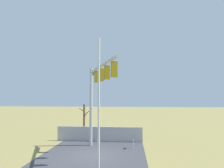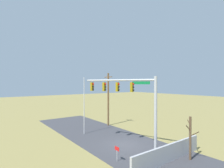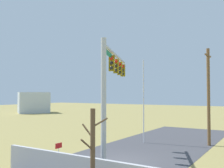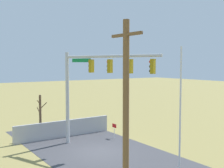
% 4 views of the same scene
% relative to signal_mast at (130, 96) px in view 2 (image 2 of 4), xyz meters
% --- Properties ---
extents(ground_plane, '(160.00, 160.00, 0.00)m').
position_rel_signal_mast_xyz_m(ground_plane, '(-0.99, 0.15, -5.25)').
color(ground_plane, olive).
extents(road_surface, '(28.00, 8.00, 0.01)m').
position_rel_signal_mast_xyz_m(road_surface, '(-4.99, 0.15, -5.24)').
color(road_surface, '#3D3D42').
rests_on(road_surface, ground_plane).
extents(sidewalk_corner, '(6.00, 6.00, 0.01)m').
position_rel_signal_mast_xyz_m(sidewalk_corner, '(3.42, 0.97, -5.24)').
color(sidewalk_corner, '#B7B5AD').
rests_on(sidewalk_corner, ground_plane).
extents(retaining_fence, '(0.20, 8.64, 1.45)m').
position_rel_signal_mast_xyz_m(retaining_fence, '(4.23, 0.46, -4.52)').
color(retaining_fence, '#A8A8AD').
rests_on(retaining_fence, ground_plane).
extents(signal_mast, '(7.62, 3.23, 7.18)m').
position_rel_signal_mast_xyz_m(signal_mast, '(0.00, 0.00, 0.00)').
color(signal_mast, '#B2B5BA').
rests_on(signal_mast, ground_plane).
extents(flagpole, '(0.10, 0.10, 7.26)m').
position_rel_signal_mast_xyz_m(flagpole, '(-7.24, -1.31, -1.62)').
color(flagpole, silver).
rests_on(flagpole, ground_plane).
extents(utility_pole, '(1.90, 0.26, 8.05)m').
position_rel_signal_mast_xyz_m(utility_pole, '(-9.01, 3.79, -1.05)').
color(utility_pole, brown).
rests_on(utility_pole, ground_plane).
extents(bare_tree, '(1.27, 1.02, 3.68)m').
position_rel_signal_mast_xyz_m(bare_tree, '(5.08, 2.24, -3.35)').
color(bare_tree, brown).
rests_on(bare_tree, ground_plane).
extents(open_sign, '(0.56, 0.04, 1.22)m').
position_rel_signal_mast_xyz_m(open_sign, '(1.58, -2.93, -4.34)').
color(open_sign, silver).
rests_on(open_sign, ground_plane).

